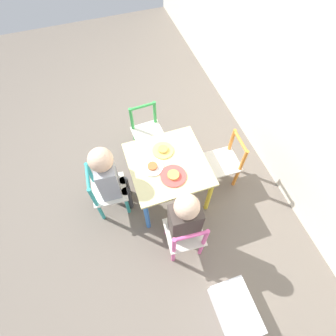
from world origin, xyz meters
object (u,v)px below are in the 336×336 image
chair_green (148,133)px  plate_left (163,150)px  child_front (109,176)px  child_right (184,218)px  chair_teal (106,191)px  kids_table (168,168)px  chair_pink (185,236)px  chair_orange (225,162)px  plate_front (153,167)px  plate_right (173,176)px  storage_bin (235,310)px

chair_green → plate_left: chair_green is taller
child_front → plate_left: child_front is taller
chair_green → child_right: (0.93, -0.01, 0.19)m
chair_teal → kids_table: bearing=-90.0°
chair_pink → plate_left: bearing=-89.1°
chair_teal → chair_orange: size_ratio=1.00×
chair_orange → plate_front: chair_orange is taller
plate_right → plate_front: bearing=-135.0°
chair_orange → kids_table: bearing=-90.0°
chair_teal → plate_left: size_ratio=3.14×
child_front → chair_orange: bearing=-88.7°
chair_orange → plate_right: (0.10, -0.49, 0.21)m
child_front → plate_front: child_front is taller
chair_orange → child_right: size_ratio=0.69×
child_right → chair_orange: bearing=-137.1°
child_right → plate_front: child_right is taller
chair_orange → plate_front: (-0.01, -0.61, 0.21)m
chair_pink → child_right: 0.20m
chair_orange → child_right: (0.42, -0.53, 0.19)m
chair_green → child_front: child_front is taller
chair_green → chair_orange: (0.51, 0.52, 0.00)m
chair_pink → chair_green: 0.99m
child_front → kids_table: bearing=-90.0°
kids_table → plate_left: plate_left is taller
chair_teal → storage_bin: size_ratio=1.41×
kids_table → chair_teal: size_ratio=1.13×
kids_table → chair_teal: bearing=-94.1°
child_right → plate_left: bearing=-89.0°
chair_green → plate_right: chair_green is taller
child_right → plate_right: (-0.31, 0.03, 0.02)m
chair_teal → plate_front: bearing=-91.3°
kids_table → chair_pink: (0.49, -0.04, -0.14)m
plate_front → plate_right: same height
plate_left → storage_bin: 1.21m
chair_pink → child_front: child_front is taller
child_right → plate_left: 0.55m
child_right → child_front: bearing=-44.7°
plate_front → chair_pink: bearing=9.1°
chair_pink → child_front: (-0.52, -0.39, 0.20)m
plate_front → chair_teal: bearing=-95.4°
plate_front → storage_bin: 1.12m
plate_right → kids_table: bearing=180.0°
chair_green → plate_front: chair_green is taller
chair_green → child_front: bearing=-134.4°
kids_table → chair_pink: 0.51m
chair_pink → child_front: bearing=-48.5°
chair_green → child_right: child_right is taller
child_front → plate_right: (0.15, 0.43, 0.01)m
child_front → child_right: child_front is taller
chair_green → chair_orange: same height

